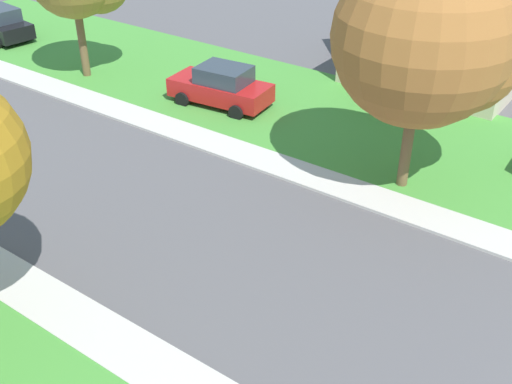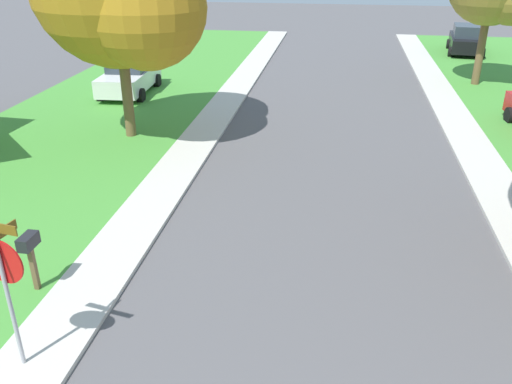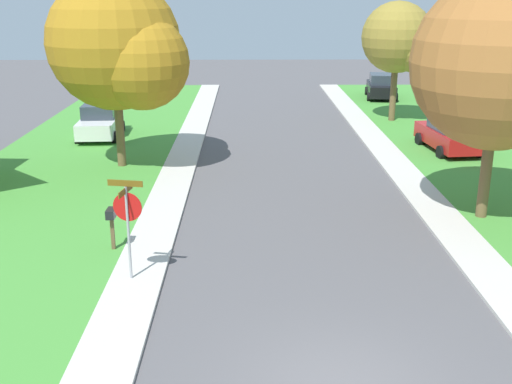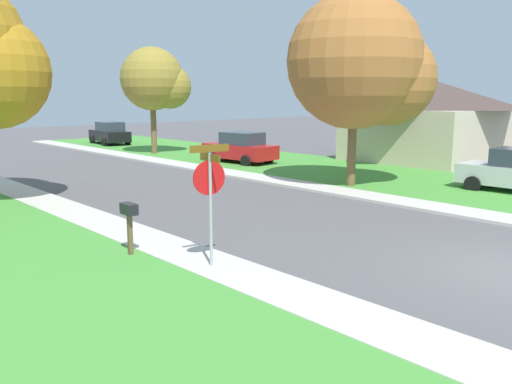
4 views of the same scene
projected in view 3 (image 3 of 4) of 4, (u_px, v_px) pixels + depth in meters
The scene contains 11 objects.
sidewalk_east at pixel (421, 193), 23.43m from camera, with size 1.40×56.00×0.10m, color beige.
sidewalk_west at pixel (169, 194), 23.30m from camera, with size 1.40×56.00×0.10m, color beige.
lawn_west at pixel (42, 195), 23.24m from camera, with size 8.00×56.00×0.08m, color #479338.
stop_sign_far_corner at pixel (128, 213), 15.87m from camera, with size 0.91×0.91×2.77m.
car_red_behind_trees at pixel (450, 134), 29.30m from camera, with size 2.36×4.46×1.76m.
car_black_far_down_street at pixel (381, 87), 43.74m from camera, with size 2.43×4.49×1.76m.
car_white_near_corner at pixel (100, 121), 32.11m from camera, with size 2.22×4.39×1.76m.
tree_sidewalk_far at pixel (401, 40), 34.87m from camera, with size 4.25×3.95×6.75m.
tree_across_left at pixel (511, 70), 19.26m from camera, with size 5.84×5.43×7.84m.
tree_corner_large at pixel (121, 48), 25.31m from camera, with size 5.85×5.44×7.95m.
mailbox at pixel (112, 219), 18.01m from camera, with size 0.24×0.48×1.31m.
Camera 3 is at (-1.78, -10.20, 7.26)m, focal length 44.03 mm.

